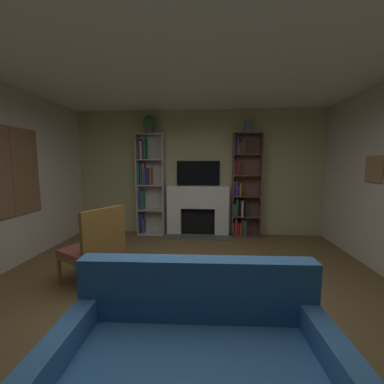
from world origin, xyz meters
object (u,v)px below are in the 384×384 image
(fireplace, at_px, (198,209))
(vase_with_flowers, at_px, (248,127))
(tv, at_px, (198,173))
(bookshelf_left, at_px, (148,183))
(couch, at_px, (195,373))
(bookshelf_right, at_px, (243,190))
(potted_plant, at_px, (150,124))
(armchair, at_px, (95,247))

(fireplace, height_order, vase_with_flowers, vase_with_flowers)
(fireplace, relative_size, tv, 1.54)
(bookshelf_left, xyz_separation_m, couch, (1.34, -3.91, -0.88))
(bookshelf_right, height_order, couch, bookshelf_right)
(tv, bearing_deg, couch, -87.06)
(bookshelf_right, bearing_deg, tv, 175.39)
(potted_plant, bearing_deg, tv, 6.48)
(tv, distance_m, bookshelf_right, 1.05)
(fireplace, distance_m, couch, 3.91)
(fireplace, distance_m, armchair, 2.65)
(potted_plant, bearing_deg, armchair, -93.82)
(bookshelf_right, xyz_separation_m, armchair, (-2.20, -2.36, -0.50))
(vase_with_flowers, distance_m, armchair, 3.74)
(fireplace, height_order, bookshelf_left, bookshelf_left)
(vase_with_flowers, height_order, couch, vase_with_flowers)
(fireplace, bearing_deg, bookshelf_left, 179.28)
(armchair, bearing_deg, vase_with_flowers, 45.64)
(fireplace, distance_m, bookshelf_right, 1.08)
(tv, relative_size, bookshelf_right, 0.43)
(fireplace, relative_size, armchair, 1.40)
(fireplace, relative_size, vase_with_flowers, 3.67)
(bookshelf_right, xyz_separation_m, potted_plant, (-2.04, -0.04, 1.44))
(tv, bearing_deg, potted_plant, -173.52)
(tv, relative_size, potted_plant, 2.46)
(vase_with_flowers, height_order, armchair, vase_with_flowers)
(tv, xyz_separation_m, bookshelf_left, (-1.13, -0.07, -0.22))
(bookshelf_left, bearing_deg, couch, -71.14)
(tv, xyz_separation_m, vase_with_flowers, (1.06, -0.12, 0.99))
(couch, relative_size, armchair, 1.71)
(fireplace, height_order, bookshelf_right, bookshelf_right)
(potted_plant, relative_size, vase_with_flowers, 0.97)
(bookshelf_left, xyz_separation_m, potted_plant, (0.07, -0.05, 1.30))
(couch, bearing_deg, bookshelf_left, 108.86)
(fireplace, distance_m, bookshelf_left, 1.27)
(potted_plant, bearing_deg, vase_with_flowers, 0.03)
(bookshelf_right, bearing_deg, fireplace, -179.49)
(vase_with_flowers, bearing_deg, potted_plant, -179.97)
(bookshelf_left, distance_m, couch, 4.22)
(bookshelf_right, distance_m, vase_with_flowers, 1.36)
(vase_with_flowers, xyz_separation_m, armchair, (-2.27, -2.32, -1.86))
(bookshelf_left, distance_m, potted_plant, 1.30)
(bookshelf_left, height_order, armchair, bookshelf_left)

